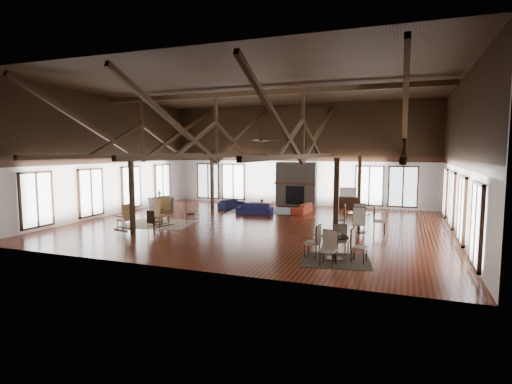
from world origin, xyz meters
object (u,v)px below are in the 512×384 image
(armchair, at_px, (161,204))
(cafe_table_near, at_px, (335,243))
(sofa_navy_front, at_px, (254,209))
(sofa_orange, at_px, (302,208))
(coffee_table, at_px, (262,203))
(tv_console, at_px, (349,202))
(sofa_navy_left, at_px, (231,204))
(cafe_table_far, at_px, (359,219))

(armchair, bearing_deg, cafe_table_near, -93.08)
(sofa_navy_front, xyz_separation_m, armchair, (-5.27, -0.61, 0.09))
(cafe_table_near, bearing_deg, sofa_orange, 110.14)
(sofa_orange, bearing_deg, cafe_table_near, 24.28)
(coffee_table, bearing_deg, tv_console, 30.32)
(coffee_table, height_order, armchair, armchair)
(sofa_navy_left, bearing_deg, cafe_table_far, -102.11)
(sofa_navy_left, xyz_separation_m, cafe_table_near, (7.32, -8.76, 0.25))
(armchair, relative_size, cafe_table_near, 0.58)
(sofa_orange, relative_size, coffee_table, 1.40)
(cafe_table_near, height_order, cafe_table_far, cafe_table_far)
(armchair, bearing_deg, tv_console, -35.00)
(cafe_table_near, height_order, tv_console, cafe_table_near)
(cafe_table_near, distance_m, cafe_table_far, 4.47)
(sofa_orange, xyz_separation_m, cafe_table_near, (3.12, -8.51, 0.24))
(tv_console, bearing_deg, sofa_orange, -126.98)
(sofa_navy_left, bearing_deg, coffee_table, -78.61)
(cafe_table_far, xyz_separation_m, tv_console, (-1.29, 6.81, -0.22))
(armchair, relative_size, cafe_table_far, 0.53)
(armchair, xyz_separation_m, cafe_table_near, (10.58, -6.58, 0.14))
(coffee_table, distance_m, tv_console, 5.12)
(coffee_table, bearing_deg, cafe_table_far, -37.72)
(sofa_navy_front, relative_size, sofa_navy_left, 1.11)
(sofa_orange, height_order, cafe_table_near, cafe_table_near)
(sofa_orange, distance_m, cafe_table_far, 5.27)
(tv_console, bearing_deg, cafe_table_far, -79.27)
(coffee_table, bearing_deg, armchair, -160.83)
(sofa_orange, distance_m, tv_console, 3.45)
(sofa_navy_front, height_order, sofa_navy_left, sofa_navy_front)
(sofa_orange, height_order, cafe_table_far, cafe_table_far)
(sofa_navy_left, xyz_separation_m, sofa_orange, (4.20, -0.25, 0.02))
(sofa_orange, relative_size, cafe_table_far, 0.84)
(sofa_navy_left, xyz_separation_m, armchair, (-3.26, -2.19, 0.12))
(sofa_navy_left, bearing_deg, sofa_navy_front, -110.66)
(coffee_table, xyz_separation_m, cafe_table_near, (5.39, -8.55, 0.08))
(coffee_table, distance_m, cafe_table_far, 6.96)
(sofa_navy_front, relative_size, sofa_orange, 1.05)
(sofa_navy_left, bearing_deg, tv_console, -50.70)
(cafe_table_far, distance_m, tv_console, 6.93)
(tv_console, bearing_deg, sofa_navy_front, -136.23)
(armchair, bearing_deg, sofa_orange, -46.65)
(cafe_table_far, bearing_deg, cafe_table_near, -93.09)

